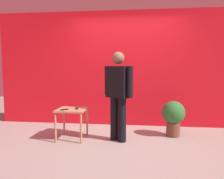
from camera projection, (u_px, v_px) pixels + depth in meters
The scene contains 7 objects.
ground_plane at pixel (122, 146), 3.84m from camera, with size 12.00×12.00×0.00m, color #9E9991.
back_wall_red at pixel (127, 69), 5.16m from camera, with size 6.04×0.12×2.60m, color red.
standing_person at pixel (118, 92), 4.04m from camera, with size 0.58×0.45×1.61m.
side_table at pixel (72, 113), 4.17m from camera, with size 0.53×0.53×0.57m.
cell_phone at pixel (64, 110), 4.07m from camera, with size 0.07×0.14×0.01m, color black.
tv_remote at pixel (77, 108), 4.18m from camera, with size 0.04×0.17×0.02m, color black.
potted_plant at pixel (173, 115), 4.35m from camera, with size 0.44×0.44×0.69m.
Camera 1 is at (0.27, -3.72, 1.34)m, focal length 36.13 mm.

